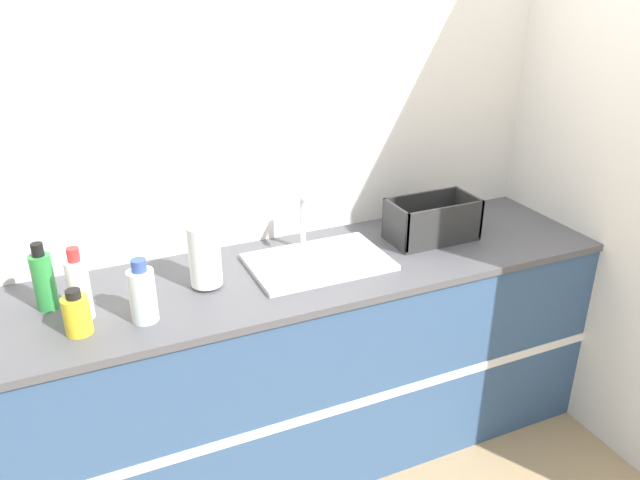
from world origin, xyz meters
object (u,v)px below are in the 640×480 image
object	(u,v)px
sink	(318,260)
bottle_green	(44,280)
bottle_clear	(143,294)
bottle_white_spray	(79,288)
bottle_yellow	(77,314)
dish_rack	(432,224)
paper_towel_roll	(205,256)

from	to	relation	value
sink	bottle_green	xyz separation A→B (m)	(-0.99, 0.07, 0.09)
bottle_green	bottle_clear	distance (m)	0.37
bottle_white_spray	bottle_yellow	xyz separation A→B (m)	(-0.02, -0.09, -0.04)
bottle_white_spray	bottle_clear	size ratio (longest dim) A/B	1.15
sink	dish_rack	size ratio (longest dim) A/B	1.44
paper_towel_roll	dish_rack	xyz separation A→B (m)	(1.00, 0.02, -0.05)
sink	paper_towel_roll	xyz separation A→B (m)	(-0.45, -0.00, 0.11)
bottle_green	bottle_white_spray	xyz separation A→B (m)	(0.11, -0.12, 0.01)
sink	paper_towel_roll	bearing A→B (deg)	-179.82
paper_towel_roll	bottle_yellow	world-z (taller)	paper_towel_roll
paper_towel_roll	dish_rack	bearing A→B (deg)	1.37
dish_rack	bottle_clear	distance (m)	1.26
sink	dish_rack	world-z (taller)	sink
bottle_white_spray	bottle_yellow	bearing A→B (deg)	-102.72
dish_rack	bottle_white_spray	bearing A→B (deg)	-177.23
bottle_white_spray	bottle_clear	xyz separation A→B (m)	(0.19, -0.10, -0.01)
bottle_yellow	bottle_clear	size ratio (longest dim) A/B	0.70
paper_towel_roll	bottle_green	distance (m)	0.55
sink	bottle_clear	world-z (taller)	sink
paper_towel_roll	bottle_white_spray	distance (m)	0.44
bottle_green	paper_towel_roll	bearing A→B (deg)	-7.51
bottle_white_spray	sink	bearing A→B (deg)	3.03
bottle_green	bottle_yellow	bearing A→B (deg)	-68.22
sink	bottle_green	bearing A→B (deg)	175.96
bottle_yellow	bottle_white_spray	bearing A→B (deg)	77.28
sink	bottle_green	size ratio (longest dim) A/B	2.21
bottle_white_spray	bottle_yellow	size ratio (longest dim) A/B	1.65
dish_rack	bottle_yellow	distance (m)	1.46
sink	bottle_yellow	size ratio (longest dim) A/B	3.46
bottle_clear	paper_towel_roll	bearing A→B (deg)	30.73
sink	bottle_clear	bearing A→B (deg)	-167.92
sink	bottle_clear	size ratio (longest dim) A/B	2.41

